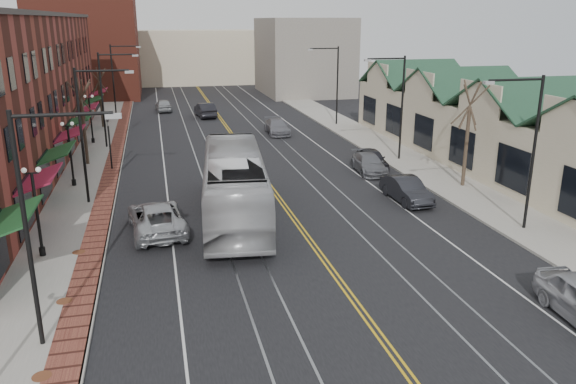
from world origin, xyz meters
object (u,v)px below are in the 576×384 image
parked_car_b (406,190)px  parked_car_d (372,159)px  transit_bus (234,185)px  parked_suv (157,218)px  parked_car_c (369,163)px

parked_car_b → parked_car_d: 8.24m
transit_bus → parked_suv: bearing=24.3°
transit_bus → parked_car_d: 14.56m
parked_suv → parked_car_b: bearing=-179.0°
parked_car_b → parked_car_d: parked_car_b is taller
transit_bus → parked_car_b: transit_bus is taller
parked_car_b → parked_car_d: (1.00, 8.18, -0.04)m
parked_car_b → parked_car_d: bearing=81.0°
parked_suv → parked_car_d: bearing=-153.9°
transit_bus → parked_suv: (-4.33, -1.40, -1.12)m
parked_suv → transit_bus: bearing=-168.0°
parked_car_c → parked_car_d: bearing=64.4°
parked_car_c → parked_suv: bearing=-144.4°
parked_suv → parked_car_c: parked_suv is taller
parked_car_d → parked_suv: bearing=-143.8°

